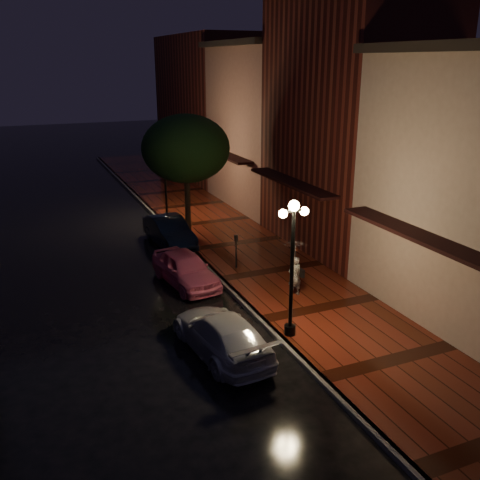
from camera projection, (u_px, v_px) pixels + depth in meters
name	position (u px, v px, depth m)	size (l,w,h in m)	color
ground	(221.00, 282.00, 20.97)	(120.00, 120.00, 0.00)	black
sidewalk	(273.00, 272.00, 21.78)	(4.50, 60.00, 0.15)	#43170C
curb	(221.00, 281.00, 20.95)	(0.25, 60.00, 0.15)	#595451
storefront_mid	(351.00, 126.00, 23.57)	(5.00, 8.00, 11.00)	#511914
storefront_far	(271.00, 129.00, 30.85)	(5.00, 8.00, 9.00)	#8C5951
storefront_extra	(211.00, 107.00, 39.41)	(5.00, 12.00, 10.00)	#511914
streetlamp_near	(292.00, 261.00, 15.91)	(0.96, 0.36, 4.31)	black
streetlamp_far	(165.00, 174.00, 28.11)	(0.96, 0.36, 4.31)	black
street_tree	(186.00, 151.00, 25.06)	(4.16, 4.16, 5.80)	black
pink_car	(185.00, 269.00, 20.58)	(1.54, 3.83, 1.30)	#D7587E
navy_car	(169.00, 231.00, 25.05)	(1.40, 4.02, 1.32)	black
silver_car	(222.00, 334.00, 15.71)	(1.75, 4.31, 1.25)	#B7B7BF
woman_with_umbrella	(295.00, 260.00, 19.04)	(0.86, 0.88, 2.07)	silver
parking_meter	(236.00, 248.00, 21.78)	(0.14, 0.11, 1.41)	black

